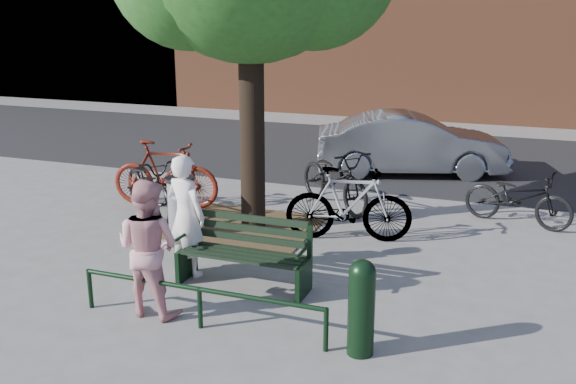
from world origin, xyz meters
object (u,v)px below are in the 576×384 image
at_px(park_bench, 245,251).
at_px(person_right, 148,248).
at_px(bicycle_c, 335,178).
at_px(litter_bin, 181,206).
at_px(bollard, 361,304).
at_px(person_left, 186,215).
at_px(parked_car, 411,144).

relative_size(park_bench, person_right, 1.05).
height_order(park_bench, bicycle_c, bicycle_c).
relative_size(park_bench, litter_bin, 1.82).
relative_size(bollard, bicycle_c, 0.50).
distance_m(person_right, bollard, 2.61).
xyz_separation_m(person_right, bollard, (2.59, -0.07, -0.26)).
height_order(person_left, bicycle_c, person_left).
xyz_separation_m(litter_bin, parked_car, (2.77, 5.26, 0.19)).
bearing_deg(person_left, bollard, 169.42).
bearing_deg(bicycle_c, person_left, -154.59).
bearing_deg(park_bench, person_left, 175.49).
bearing_deg(park_bench, person_right, -123.19).
bearing_deg(bollard, parked_car, 96.21).
height_order(person_left, bollard, person_left).
relative_size(person_right, bicycle_c, 0.78).
bearing_deg(person_right, park_bench, -120.44).
distance_m(bollard, parked_car, 7.97).
relative_size(park_bench, person_left, 1.03).
distance_m(person_left, bicycle_c, 3.80).
xyz_separation_m(person_right, parked_car, (1.73, 7.85, -0.15)).
xyz_separation_m(person_left, bicycle_c, (1.03, 3.65, -0.28)).
bearing_deg(litter_bin, bicycle_c, 49.73).
bearing_deg(person_left, parked_car, -91.77).
distance_m(park_bench, bollard, 2.21).
height_order(bollard, parked_car, parked_car).
bearing_deg(bollard, person_right, 178.53).
height_order(park_bench, parked_car, parked_car).
bearing_deg(parked_car, park_bench, 154.08).
xyz_separation_m(park_bench, litter_bin, (-1.78, 1.46, 0.00)).
bearing_deg(person_left, park_bench, -170.40).
height_order(person_left, parked_car, person_left).
relative_size(bollard, litter_bin, 1.11).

